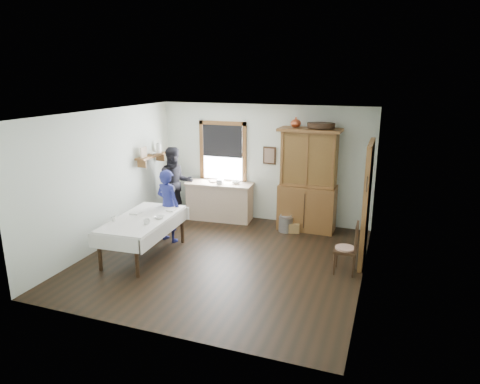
% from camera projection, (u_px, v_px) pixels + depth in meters
% --- Properties ---
extents(room, '(5.01, 5.01, 2.70)m').
position_uv_depth(room, '(223.00, 190.00, 7.64)').
color(room, black).
rests_on(room, ground).
extents(window, '(1.18, 0.07, 1.48)m').
position_uv_depth(window, '(223.00, 149.00, 10.12)').
color(window, white).
rests_on(window, room).
extents(doorway, '(0.09, 1.14, 2.22)m').
position_uv_depth(doorway, '(368.00, 200.00, 7.65)').
color(doorway, '#3F362D').
rests_on(doorway, room).
extents(wall_shelf, '(0.24, 1.00, 0.44)m').
position_uv_depth(wall_shelf, '(152.00, 155.00, 9.75)').
color(wall_shelf, brown).
rests_on(wall_shelf, room).
extents(framed_picture, '(0.30, 0.04, 0.40)m').
position_uv_depth(framed_picture, '(269.00, 156.00, 9.77)').
color(framed_picture, '#352212').
rests_on(framed_picture, room).
extents(rug_beater, '(0.01, 0.27, 0.27)m').
position_uv_depth(rug_beater, '(368.00, 177.00, 7.01)').
color(rug_beater, black).
rests_on(rug_beater, room).
extents(work_counter, '(1.60, 0.70, 0.89)m').
position_uv_depth(work_counter, '(220.00, 201.00, 10.11)').
color(work_counter, tan).
rests_on(work_counter, room).
extents(china_hutch, '(1.33, 0.64, 2.25)m').
position_uv_depth(china_hutch, '(308.00, 180.00, 9.28)').
color(china_hutch, brown).
rests_on(china_hutch, room).
extents(dining_table, '(1.12, 1.96, 0.76)m').
position_uv_depth(dining_table, '(144.00, 237.00, 8.08)').
color(dining_table, white).
rests_on(dining_table, room).
extents(spindle_chair, '(0.43, 0.43, 0.92)m').
position_uv_depth(spindle_chair, '(346.00, 248.00, 7.36)').
color(spindle_chair, '#352212').
rests_on(spindle_chair, room).
extents(pail, '(0.32, 0.32, 0.33)m').
position_uv_depth(pail, '(286.00, 224.00, 9.39)').
color(pail, '#9A9EA2').
rests_on(pail, room).
extents(wicker_basket, '(0.40, 0.32, 0.21)m').
position_uv_depth(wicker_basket, '(291.00, 227.00, 9.37)').
color(wicker_basket, '#A88B4C').
rests_on(wicker_basket, room).
extents(woman_blue, '(0.58, 0.45, 1.40)m').
position_uv_depth(woman_blue, '(168.00, 208.00, 8.73)').
color(woman_blue, navy).
rests_on(woman_blue, room).
extents(figure_dark, '(0.99, 0.96, 1.61)m').
position_uv_depth(figure_dark, '(176.00, 187.00, 10.01)').
color(figure_dark, black).
rests_on(figure_dark, room).
extents(table_cup_a, '(0.15, 0.15, 0.10)m').
position_uv_depth(table_cup_a, '(147.00, 222.00, 7.62)').
color(table_cup_a, white).
rests_on(table_cup_a, dining_table).
extents(table_cup_b, '(0.12, 0.12, 0.09)m').
position_uv_depth(table_cup_b, '(114.00, 219.00, 7.79)').
color(table_cup_b, white).
rests_on(table_cup_b, dining_table).
extents(table_bowl, '(0.21, 0.21, 0.05)m').
position_uv_depth(table_bowl, '(159.00, 217.00, 7.94)').
color(table_bowl, white).
rests_on(table_bowl, dining_table).
extents(counter_book, '(0.27, 0.28, 0.02)m').
position_uv_depth(counter_book, '(209.00, 181.00, 10.11)').
color(counter_book, '#7F6654').
rests_on(counter_book, work_counter).
extents(counter_bowl, '(0.25, 0.25, 0.06)m').
position_uv_depth(counter_bowl, '(236.00, 182.00, 9.92)').
color(counter_bowl, white).
rests_on(counter_bowl, work_counter).
extents(shelf_bowl, '(0.22, 0.22, 0.05)m').
position_uv_depth(shelf_bowl, '(152.00, 154.00, 9.76)').
color(shelf_bowl, white).
rests_on(shelf_bowl, wall_shelf).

